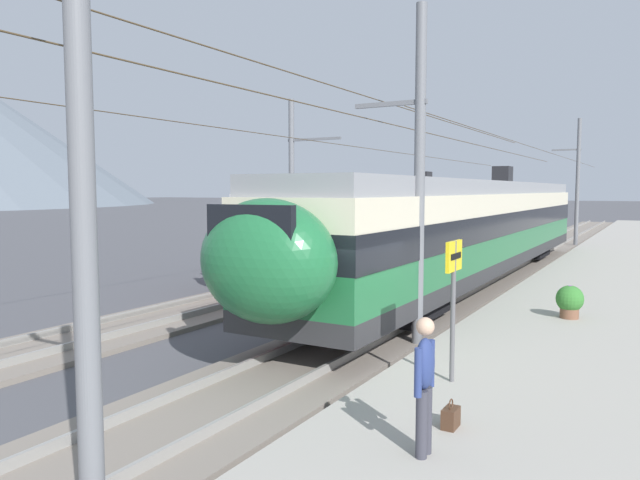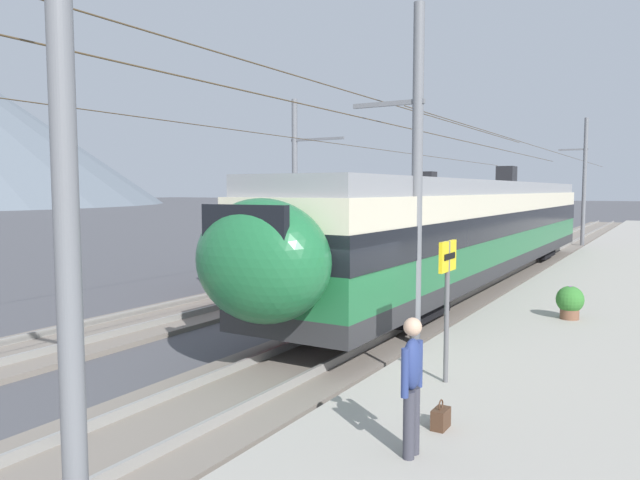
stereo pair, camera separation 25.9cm
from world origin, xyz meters
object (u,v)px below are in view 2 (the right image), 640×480
(train_far_track, at_px, (398,216))
(catenary_mast_west, at_px, (56,150))
(catenary_mast_east, at_px, (583,180))
(potted_plant_platform_edge, at_px, (570,301))
(passenger_walking, at_px, (412,379))
(platform_sign, at_px, (447,279))
(train_near_platform, at_px, (475,226))
(catenary_mast_mid, at_px, (412,173))
(catenary_mast_far_side, at_px, (299,182))
(handbag_beside_passenger, at_px, (441,418))

(train_far_track, distance_m, catenary_mast_west, 24.98)
(catenary_mast_east, height_order, potted_plant_platform_edge, catenary_mast_east)
(passenger_walking, bearing_deg, platform_sign, 11.03)
(train_near_platform, bearing_deg, platform_sign, -165.66)
(platform_sign, bearing_deg, catenary_mast_mid, 31.83)
(train_far_track, relative_size, platform_sign, 10.59)
(catenary_mast_far_side, height_order, platform_sign, catenary_mast_far_side)
(train_far_track, distance_m, catenary_mast_east, 14.26)
(catenary_mast_west, relative_size, handbag_beside_passenger, 124.84)
(catenary_mast_far_side, xyz_separation_m, passenger_walking, (-15.02, -11.30, -2.60))
(catenary_mast_east, bearing_deg, catenary_mast_mid, 179.99)
(catenary_mast_east, height_order, handbag_beside_passenger, catenary_mast_east)
(catenary_mast_far_side, bearing_deg, catenary_mast_east, -25.92)
(train_near_platform, height_order, catenary_mast_mid, catenary_mast_mid)
(platform_sign, distance_m, handbag_beside_passenger, 2.55)
(catenary_mast_mid, relative_size, platform_sign, 21.12)
(catenary_mast_mid, distance_m, catenary_mast_east, 27.53)
(catenary_mast_west, bearing_deg, train_far_track, 15.99)
(train_near_platform, height_order, potted_plant_platform_edge, train_near_platform)
(train_near_platform, xyz_separation_m, catenary_mast_far_side, (-0.14, 7.60, 1.67))
(catenary_mast_west, bearing_deg, platform_sign, -17.41)
(catenary_mast_far_side, bearing_deg, catenary_mast_west, -153.63)
(passenger_walking, bearing_deg, train_far_track, 23.78)
(train_far_track, height_order, potted_plant_platform_edge, train_far_track)
(train_near_platform, distance_m, catenary_mast_far_side, 7.79)
(catenary_mast_far_side, xyz_separation_m, platform_sign, (-12.13, -10.74, -1.82))
(passenger_walking, xyz_separation_m, handbag_beside_passenger, (0.98, -0.02, -0.80))
(handbag_beside_passenger, bearing_deg, platform_sign, 17.12)
(catenary_mast_west, xyz_separation_m, handbag_beside_passenger, (3.93, -2.42, -3.43))
(catenary_mast_east, xyz_separation_m, passenger_walking, (-33.36, -2.39, -2.84))
(catenary_mast_far_side, distance_m, passenger_walking, 18.98)
(train_near_platform, height_order, passenger_walking, train_near_platform)
(catenary_mast_east, xyz_separation_m, handbag_beside_passenger, (-32.38, -2.41, -3.64))
(potted_plant_platform_edge, bearing_deg, catenary_mast_far_side, 63.59)
(train_far_track, relative_size, potted_plant_platform_edge, 30.34)
(train_near_platform, xyz_separation_m, catenary_mast_mid, (-9.32, -1.31, 1.69))
(catenary_mast_west, relative_size, catenary_mast_far_side, 1.00)
(potted_plant_platform_edge, bearing_deg, catenary_mast_west, 166.76)
(catenary_mast_far_side, height_order, potted_plant_platform_edge, catenary_mast_far_side)
(train_far_track, xyz_separation_m, handbag_beside_passenger, (-20.03, -9.28, -1.73))
(catenary_mast_east, xyz_separation_m, platform_sign, (-30.47, -1.82, -2.06))
(train_near_platform, height_order, catenary_mast_far_side, catenary_mast_far_side)
(platform_sign, bearing_deg, passenger_walking, -168.97)
(train_far_track, height_order, platform_sign, train_far_track)
(catenary_mast_mid, xyz_separation_m, handbag_beside_passenger, (-4.86, -2.42, -3.43))
(handbag_beside_passenger, bearing_deg, catenary_mast_mid, 26.47)
(catenary_mast_mid, xyz_separation_m, passenger_walking, (-5.84, -2.39, -2.62))
(train_far_track, xyz_separation_m, catenary_mast_west, (-23.96, -6.87, 1.69))
(platform_sign, xyz_separation_m, passenger_walking, (-2.89, -0.56, -0.78))
(platform_sign, bearing_deg, train_near_platform, 14.34)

